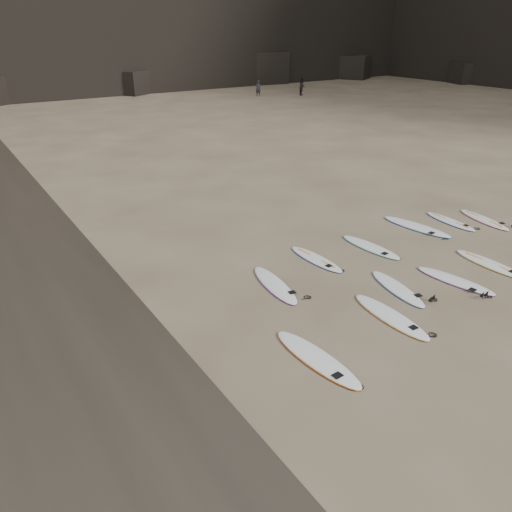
{
  "coord_description": "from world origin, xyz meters",
  "views": [
    {
      "loc": [
        -10.82,
        -7.74,
        6.91
      ],
      "look_at": [
        -4.55,
        1.86,
        1.5
      ],
      "focal_mm": 35.0,
      "sensor_mm": 36.0,
      "label": 1
    }
  ],
  "objects_px": {
    "surfboard_5": "(275,284)",
    "surfboard_3": "(455,280)",
    "surfboard_9": "(450,221)",
    "surfboard_1": "(391,316)",
    "surfboard_0": "(317,358)",
    "surfboard_4": "(491,264)",
    "surfboard_10": "(484,219)",
    "person_a": "(258,88)",
    "surfboard_8": "(416,226)",
    "person_b": "(303,86)",
    "surfboard_7": "(371,247)",
    "surfboard_2": "(397,288)",
    "surfboard_6": "(316,259)"
  },
  "relations": [
    {
      "from": "surfboard_1",
      "to": "surfboard_4",
      "type": "bearing_deg",
      "value": 7.25
    },
    {
      "from": "person_a",
      "to": "surfboard_8",
      "type": "bearing_deg",
      "value": 83.79
    },
    {
      "from": "surfboard_3",
      "to": "surfboard_10",
      "type": "height_order",
      "value": "same"
    },
    {
      "from": "surfboard_0",
      "to": "surfboard_5",
      "type": "distance_m",
      "value": 3.57
    },
    {
      "from": "surfboard_2",
      "to": "surfboard_5",
      "type": "distance_m",
      "value": 3.48
    },
    {
      "from": "surfboard_0",
      "to": "surfboard_4",
      "type": "relative_size",
      "value": 1.06
    },
    {
      "from": "person_b",
      "to": "surfboard_0",
      "type": "bearing_deg",
      "value": -165.79
    },
    {
      "from": "surfboard_1",
      "to": "surfboard_2",
      "type": "bearing_deg",
      "value": 38.74
    },
    {
      "from": "surfboard_1",
      "to": "surfboard_2",
      "type": "relative_size",
      "value": 1.11
    },
    {
      "from": "surfboard_9",
      "to": "surfboard_7",
      "type": "bearing_deg",
      "value": -174.97
    },
    {
      "from": "surfboard_1",
      "to": "person_b",
      "type": "height_order",
      "value": "person_b"
    },
    {
      "from": "surfboard_5",
      "to": "surfboard_9",
      "type": "bearing_deg",
      "value": 11.93
    },
    {
      "from": "surfboard_0",
      "to": "surfboard_9",
      "type": "bearing_deg",
      "value": 17.86
    },
    {
      "from": "surfboard_3",
      "to": "surfboard_8",
      "type": "distance_m",
      "value": 4.21
    },
    {
      "from": "surfboard_3",
      "to": "surfboard_8",
      "type": "bearing_deg",
      "value": 45.84
    },
    {
      "from": "surfboard_2",
      "to": "person_b",
      "type": "height_order",
      "value": "person_b"
    },
    {
      "from": "surfboard_4",
      "to": "surfboard_2",
      "type": "bearing_deg",
      "value": 173.11
    },
    {
      "from": "surfboard_1",
      "to": "surfboard_2",
      "type": "xyz_separation_m",
      "value": [
        1.28,
        0.94,
        -0.0
      ]
    },
    {
      "from": "surfboard_2",
      "to": "surfboard_7",
      "type": "bearing_deg",
      "value": 71.49
    },
    {
      "from": "surfboard_0",
      "to": "surfboard_10",
      "type": "distance_m",
      "value": 11.37
    },
    {
      "from": "surfboard_7",
      "to": "surfboard_2",
      "type": "bearing_deg",
      "value": -123.62
    },
    {
      "from": "surfboard_1",
      "to": "person_b",
      "type": "relative_size",
      "value": 1.48
    },
    {
      "from": "surfboard_3",
      "to": "surfboard_9",
      "type": "distance_m",
      "value": 5.01
    },
    {
      "from": "surfboard_8",
      "to": "surfboard_9",
      "type": "xyz_separation_m",
      "value": [
        1.51,
        -0.33,
        -0.01
      ]
    },
    {
      "from": "person_a",
      "to": "surfboard_4",
      "type": "bearing_deg",
      "value": 85.09
    },
    {
      "from": "surfboard_10",
      "to": "surfboard_2",
      "type": "bearing_deg",
      "value": -152.36
    },
    {
      "from": "surfboard_0",
      "to": "surfboard_4",
      "type": "bearing_deg",
      "value": 1.93
    },
    {
      "from": "surfboard_3",
      "to": "person_a",
      "type": "xyz_separation_m",
      "value": [
        17.11,
        36.49,
        0.72
      ]
    },
    {
      "from": "surfboard_0",
      "to": "person_a",
      "type": "bearing_deg",
      "value": 54.67
    },
    {
      "from": "surfboard_0",
      "to": "surfboard_3",
      "type": "xyz_separation_m",
      "value": [
        5.77,
        0.68,
        -0.0
      ]
    },
    {
      "from": "surfboard_1",
      "to": "surfboard_7",
      "type": "xyz_separation_m",
      "value": [
        2.7,
        3.43,
        -0.0
      ]
    },
    {
      "from": "surfboard_4",
      "to": "surfboard_6",
      "type": "distance_m",
      "value": 5.44
    },
    {
      "from": "surfboard_1",
      "to": "surfboard_3",
      "type": "relative_size",
      "value": 1.07
    },
    {
      "from": "surfboard_2",
      "to": "surfboard_6",
      "type": "distance_m",
      "value": 2.85
    },
    {
      "from": "surfboard_0",
      "to": "surfboard_6",
      "type": "distance_m",
      "value": 5.21
    },
    {
      "from": "surfboard_6",
      "to": "surfboard_8",
      "type": "relative_size",
      "value": 0.84
    },
    {
      "from": "surfboard_0",
      "to": "surfboard_4",
      "type": "xyz_separation_m",
      "value": [
        7.62,
        0.75,
        -0.0
      ]
    },
    {
      "from": "surfboard_0",
      "to": "person_b",
      "type": "relative_size",
      "value": 1.54
    },
    {
      "from": "surfboard_1",
      "to": "surfboard_9",
      "type": "relative_size",
      "value": 1.13
    },
    {
      "from": "surfboard_8",
      "to": "surfboard_9",
      "type": "height_order",
      "value": "surfboard_8"
    },
    {
      "from": "surfboard_9",
      "to": "surfboard_3",
      "type": "bearing_deg",
      "value": -136.91
    },
    {
      "from": "surfboard_9",
      "to": "surfboard_1",
      "type": "bearing_deg",
      "value": -149.12
    },
    {
      "from": "surfboard_8",
      "to": "person_a",
      "type": "bearing_deg",
      "value": 57.96
    },
    {
      "from": "surfboard_10",
      "to": "person_b",
      "type": "relative_size",
      "value": 1.38
    },
    {
      "from": "surfboard_10",
      "to": "surfboard_9",
      "type": "bearing_deg",
      "value": 166.28
    },
    {
      "from": "surfboard_3",
      "to": "surfboard_6",
      "type": "xyz_separation_m",
      "value": [
        -2.48,
        3.36,
        -0.0
      ]
    },
    {
      "from": "surfboard_5",
      "to": "surfboard_3",
      "type": "bearing_deg",
      "value": -21.56
    },
    {
      "from": "surfboard_5",
      "to": "surfboard_10",
      "type": "xyz_separation_m",
      "value": [
        9.69,
        -0.12,
        -0.0
      ]
    },
    {
      "from": "surfboard_4",
      "to": "person_b",
      "type": "height_order",
      "value": "person_b"
    },
    {
      "from": "surfboard_10",
      "to": "person_b",
      "type": "xyz_separation_m",
      "value": [
        16.13,
        31.96,
        0.82
      ]
    }
  ]
}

